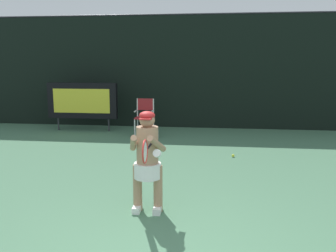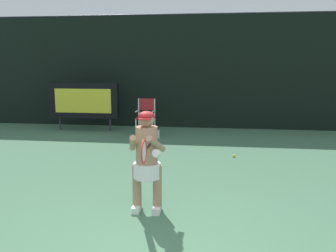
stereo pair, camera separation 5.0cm
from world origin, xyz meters
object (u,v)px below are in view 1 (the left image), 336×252
scoreboard (82,101)px  tennis_racket (145,151)px  umpire_chair (145,115)px  tennis_player (147,158)px  tennis_ball_loose (233,156)px  water_bottle (157,134)px

scoreboard → tennis_racket: (3.25, -6.55, 0.09)m
umpire_chair → tennis_player: tennis_player is taller
umpire_chair → tennis_racket: bearing=-79.0°
scoreboard → tennis_ball_loose: scoreboard is taller
water_bottle → tennis_player: tennis_player is taller
tennis_racket → scoreboard: bearing=97.6°
water_bottle → umpire_chair: bearing=143.4°
scoreboard → tennis_player: size_ratio=1.50×
tennis_ball_loose → tennis_player: bearing=-112.8°
scoreboard → tennis_ball_loose: size_ratio=32.35×
umpire_chair → tennis_ball_loose: 3.35m
umpire_chair → tennis_ball_loose: umpire_chair is taller
scoreboard → tennis_player: bearing=-62.1°
scoreboard → umpire_chair: scoreboard is taller
umpire_chair → tennis_racket: tennis_racket is taller
scoreboard → tennis_racket: scoreboard is taller
umpire_chair → water_bottle: size_ratio=4.08×
scoreboard → water_bottle: 2.77m
water_bottle → tennis_player: bearing=-82.6°
tennis_player → scoreboard: bearing=117.9°
umpire_chair → scoreboard: bearing=165.3°
tennis_racket → tennis_player: bearing=79.3°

